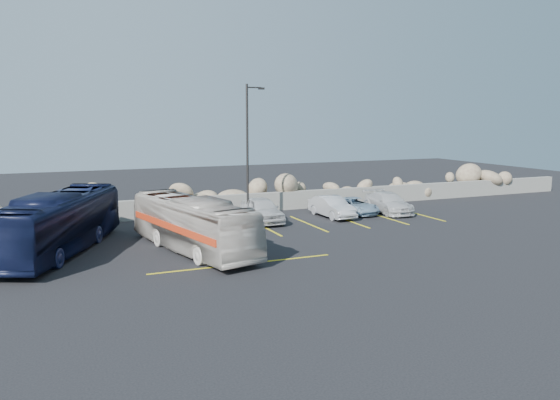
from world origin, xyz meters
name	(u,v)px	position (x,y,z in m)	size (l,w,h in m)	color
ground	(267,263)	(0.00, 0.00, 0.00)	(90.00, 90.00, 0.00)	black
seawall	(197,206)	(0.00, 12.00, 0.60)	(60.00, 0.40, 1.20)	gray
riprap_pile	(192,193)	(0.00, 13.20, 1.30)	(54.00, 2.80, 2.60)	#876F58
parking_lines	(309,229)	(4.64, 5.57, 0.01)	(18.16, 9.36, 0.01)	gold
lamppost	(248,148)	(2.56, 9.50, 4.30)	(1.14, 0.18, 8.00)	#282524
vintage_bus	(192,224)	(-2.38, 3.27, 1.25)	(2.10, 8.99, 2.50)	beige
tour_coach	(59,223)	(-8.03, 5.27, 1.37)	(2.31, 9.87, 2.75)	black
car_a	(262,210)	(3.05, 8.59, 0.72)	(1.71, 4.25, 1.45)	silver
car_b	(332,207)	(7.57, 8.37, 0.64)	(1.35, 3.88, 1.28)	#B9BABF
car_c	(388,203)	(11.65, 8.37, 0.65)	(1.81, 4.45, 1.29)	silver
car_d	(355,206)	(9.50, 8.84, 0.51)	(1.70, 3.69, 1.03)	#7D99B1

